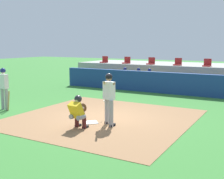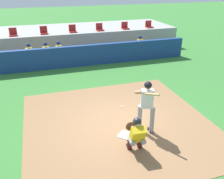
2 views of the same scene
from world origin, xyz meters
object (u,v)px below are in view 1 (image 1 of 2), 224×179
home_plate (91,122)px  dugout_player_1 (138,78)px  stadium_seat_4 (207,64)px  catcher_crouched (78,111)px  stadium_seat_3 (178,63)px  stadium_seat_2 (151,62)px  dugout_player_2 (149,79)px  stadium_seat_0 (104,61)px  dugout_player_0 (124,77)px  on_deck_batter (4,86)px  stadium_seat_1 (127,62)px  batter_at_plate (109,96)px

home_plate → dugout_player_1: 8.39m
stadium_seat_4 → catcher_crouched: bearing=-99.6°
dugout_player_1 → stadium_seat_3: 2.93m
home_plate → stadium_seat_2: stadium_seat_2 is taller
stadium_seat_2 → dugout_player_2: bearing=-71.6°
dugout_player_2 → stadium_seat_0: 4.92m
dugout_player_2 → stadium_seat_2: bearing=108.4°
home_plate → dugout_player_0: (-2.87, 8.14, 0.65)m
dugout_player_0 → stadium_seat_3: 3.62m
on_deck_batter → dugout_player_0: (1.49, 8.20, -0.35)m
stadium_seat_2 → stadium_seat_0: bearing=180.0°
dugout_player_2 → stadium_seat_1: 3.36m
on_deck_batter → stadium_seat_1: size_ratio=3.72×
dugout_player_1 → batter_at_plate: bearing=-72.1°
dugout_player_0 → dugout_player_1: same height
dugout_player_1 → stadium_seat_4: size_ratio=2.71×
stadium_seat_3 → stadium_seat_4: bearing=0.0°
stadium_seat_1 → stadium_seat_3: 3.71m
stadium_seat_3 → stadium_seat_0: bearing=180.0°
batter_at_plate → stadium_seat_0: size_ratio=3.76×
catcher_crouched → stadium_seat_2: stadium_seat_2 is taller
home_plate → dugout_player_2: (-1.18, 8.14, 0.65)m
batter_at_plate → stadium_seat_2: size_ratio=3.76×
dugout_player_1 → stadium_seat_2: size_ratio=2.71×
stadium_seat_4 → home_plate: bearing=-100.3°
home_plate → batter_at_plate: size_ratio=0.24×
stadium_seat_1 → catcher_crouched: bearing=-71.2°
stadium_seat_4 → on_deck_batter: bearing=-121.3°
dugout_player_0 → stadium_seat_2: 2.43m
batter_at_plate → dugout_player_1: (-2.61, 8.09, -0.36)m
stadium_seat_0 → stadium_seat_2: size_ratio=1.00×
on_deck_batter → stadium_seat_0: size_ratio=3.72×
home_plate → stadium_seat_0: size_ratio=0.92×
on_deck_batter → dugout_player_0: 8.34m
stadium_seat_0 → dugout_player_1: bearing=-29.1°
stadium_seat_1 → stadium_seat_0: bearing=180.0°
home_plate → stadium_seat_2: bearing=100.3°
stadium_seat_2 → stadium_seat_4: bearing=0.0°
on_deck_batter → stadium_seat_1: 10.27m
batter_at_plate → dugout_player_1: bearing=107.9°
dugout_player_1 → stadium_seat_3: bearing=46.7°
on_deck_batter → dugout_player_1: (2.44, 8.20, -0.35)m
stadium_seat_2 → stadium_seat_4: (3.71, 0.00, 0.00)m
on_deck_batter → dugout_player_2: (3.18, 8.20, -0.35)m
stadium_seat_2 → dugout_player_0: bearing=-116.5°
batter_at_plate → on_deck_batter: size_ratio=1.01×
stadium_seat_1 → stadium_seat_3: same height
dugout_player_1 → dugout_player_2: size_ratio=1.00×
dugout_player_0 → dugout_player_2: size_ratio=1.00×
batter_at_plate → on_deck_batter: batter_at_plate is taller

